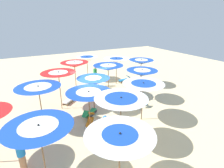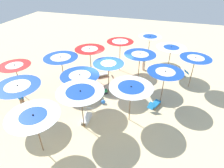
# 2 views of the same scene
# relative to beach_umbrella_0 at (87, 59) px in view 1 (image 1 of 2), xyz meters

# --- Properties ---
(ground) EXTENTS (40.30, 40.30, 0.04)m
(ground) POSITION_rel_beach_umbrella_0_xyz_m (-5.86, 1.67, -2.02)
(ground) COLOR beige
(beach_umbrella_0) EXTENTS (1.95, 1.95, 2.27)m
(beach_umbrella_0) POSITION_rel_beach_umbrella_0_xyz_m (0.00, 0.00, 0.00)
(beach_umbrella_0) COLOR brown
(beach_umbrella_0) RESTS_ON ground
(beach_umbrella_1) EXTENTS (2.04, 2.04, 2.50)m
(beach_umbrella_1) POSITION_rel_beach_umbrella_0_xyz_m (-2.53, 1.92, 0.26)
(beach_umbrella_1) COLOR brown
(beach_umbrella_1) RESTS_ON ground
(beach_umbrella_2) EXTENTS (2.08, 2.08, 2.49)m
(beach_umbrella_2) POSITION_rel_beach_umbrella_0_xyz_m (-4.56, 3.54, 0.28)
(beach_umbrella_2) COLOR brown
(beach_umbrella_2) RESTS_ON ground
(beach_umbrella_3) EXTENTS (2.23, 2.23, 2.36)m
(beach_umbrella_3) POSITION_rel_beach_umbrella_0_xyz_m (-6.14, 4.90, 0.11)
(beach_umbrella_3) COLOR brown
(beach_umbrella_3) RESTS_ON ground
(beach_umbrella_5) EXTENTS (2.15, 2.15, 2.34)m
(beach_umbrella_5) POSITION_rel_beach_umbrella_0_xyz_m (-2.15, -1.83, 0.09)
(beach_umbrella_5) COLOR brown
(beach_umbrella_5) RESTS_ON ground
(beach_umbrella_6) EXTENTS (2.11, 2.11, 2.46)m
(beach_umbrella_6) POSITION_rel_beach_umbrella_0_xyz_m (-4.35, 0.07, 0.22)
(beach_umbrella_6) COLOR brown
(beach_umbrella_6) RESTS_ON ground
(beach_umbrella_7) EXTENTS (1.97, 1.97, 2.21)m
(beach_umbrella_7) POSITION_rel_beach_umbrella_0_xyz_m (-5.74, 1.79, -0.06)
(beach_umbrella_7) COLOR brown
(beach_umbrella_7) RESTS_ON ground
(beach_umbrella_8) EXTENTS (2.20, 2.20, 2.23)m
(beach_umbrella_8) POSITION_rel_beach_umbrella_0_xyz_m (-7.67, 2.83, -0.00)
(beach_umbrella_8) COLOR brown
(beach_umbrella_8) RESTS_ON ground
(beach_umbrella_9) EXTENTS (2.30, 2.30, 2.26)m
(beach_umbrella_9) POSITION_rel_beach_umbrella_0_xyz_m (-9.64, 5.35, 0.02)
(beach_umbrella_9) COLOR brown
(beach_umbrella_9) RESTS_ON ground
(beach_umbrella_10) EXTENTS (2.01, 2.01, 2.31)m
(beach_umbrella_10) POSITION_rel_beach_umbrella_0_xyz_m (-3.50, -3.42, 0.07)
(beach_umbrella_10) COLOR brown
(beach_umbrella_10) RESTS_ON ground
(beach_umbrella_11) EXTENTS (2.09, 2.09, 2.26)m
(beach_umbrella_11) POSITION_rel_beach_umbrella_0_xyz_m (-5.89, -1.68, 0.01)
(beach_umbrella_11) COLOR brown
(beach_umbrella_11) RESTS_ON ground
(beach_umbrella_12) EXTENTS (2.25, 2.25, 2.27)m
(beach_umbrella_12) POSITION_rel_beach_umbrella_0_xyz_m (-8.03, -0.16, 0.02)
(beach_umbrella_12) COLOR brown
(beach_umbrella_12) RESTS_ON ground
(beach_umbrella_13) EXTENTS (2.30, 2.30, 2.40)m
(beach_umbrella_13) POSITION_rel_beach_umbrella_0_xyz_m (-9.31, 2.01, 0.18)
(beach_umbrella_13) COLOR brown
(beach_umbrella_13) RESTS_ON ground
(beach_umbrella_14) EXTENTS (2.22, 2.22, 2.24)m
(beach_umbrella_14) POSITION_rel_beach_umbrella_0_xyz_m (-11.26, 3.22, -0.02)
(beach_umbrella_14) COLOR brown
(beach_umbrella_14) RESTS_ON ground
(lounger_0) EXTENTS (1.18, 0.76, 0.55)m
(lounger_0) POSITION_rel_beach_umbrella_0_xyz_m (-6.48, -1.38, -1.80)
(lounger_0) COLOR olive
(lounger_0) RESTS_ON ground
(lounger_1) EXTENTS (1.26, 0.38, 0.55)m
(lounger_1) POSITION_rel_beach_umbrella_0_xyz_m (-8.69, 2.09, -1.81)
(lounger_1) COLOR silver
(lounger_1) RESTS_ON ground
(lounger_2) EXTENTS (1.19, 0.90, 0.54)m
(lounger_2) POSITION_rel_beach_umbrella_0_xyz_m (-7.10, 2.62, -1.81)
(lounger_2) COLOR silver
(lounger_2) RESTS_ON ground
(lounger_3) EXTENTS (1.00, 1.17, 0.52)m
(lounger_3) POSITION_rel_beach_umbrella_0_xyz_m (-6.24, 2.28, -1.81)
(lounger_3) COLOR #333338
(lounger_3) RESTS_ON ground
(lounger_4) EXTENTS (1.03, 1.12, 0.65)m
(lounger_4) POSITION_rel_beach_umbrella_0_xyz_m (-3.90, 2.88, -1.79)
(lounger_4) COLOR olive
(lounger_4) RESTS_ON ground
(lounger_5) EXTENTS (0.46, 1.28, 0.51)m
(lounger_5) POSITION_rel_beach_umbrella_0_xyz_m (-2.04, -2.74, -1.81)
(lounger_5) COLOR olive
(lounger_5) RESTS_ON ground
(beachgoer_0) EXTENTS (0.30, 0.30, 1.77)m
(beachgoer_0) POSITION_rel_beach_umbrella_0_xyz_m (-1.94, 0.07, -1.07)
(beachgoer_0) COLOR beige
(beachgoer_0) RESTS_ON ground
(beachgoer_1) EXTENTS (0.30, 0.30, 1.78)m
(beachgoer_1) POSITION_rel_beach_umbrella_0_xyz_m (-9.04, 6.04, -1.07)
(beachgoer_1) COLOR #A3704C
(beachgoer_1) RESTS_ON ground
(beach_ball) EXTENTS (0.26, 0.26, 0.26)m
(beach_ball) POSITION_rel_beach_umbrella_0_xyz_m (-7.08, 1.71, -1.87)
(beach_ball) COLOR #337FE5
(beach_ball) RESTS_ON ground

